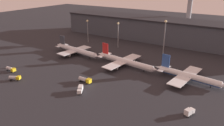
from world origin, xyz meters
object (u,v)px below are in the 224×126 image
object	(u,v)px
airplane_1	(124,61)
service_vehicle_1	(189,112)
airplane_0	(76,50)
service_vehicle_4	(80,89)
service_vehicle_0	(85,80)
service_vehicle_2	(11,69)
service_vehicle_3	(15,78)
airplane_2	(188,76)
control_tower	(189,10)

from	to	relation	value
airplane_1	service_vehicle_1	distance (m)	60.33
airplane_0	service_vehicle_4	world-z (taller)	airplane_0
service_vehicle_0	service_vehicle_4	size ratio (longest dim) A/B	1.24
airplane_1	service_vehicle_2	bearing A→B (deg)	-132.46
service_vehicle_3	service_vehicle_0	bearing A→B (deg)	-1.61
airplane_2	service_vehicle_2	world-z (taller)	airplane_2
service_vehicle_2	airplane_0	bearing A→B (deg)	74.00
service_vehicle_3	service_vehicle_4	world-z (taller)	service_vehicle_4
control_tower	airplane_0	bearing A→B (deg)	-118.59
service_vehicle_0	service_vehicle_3	size ratio (longest dim) A/B	1.21
airplane_2	service_vehicle_2	distance (m)	104.41
service_vehicle_0	airplane_0	bearing A→B (deg)	137.88
airplane_1	airplane_2	bearing A→B (deg)	6.03
airplane_2	control_tower	size ratio (longest dim) A/B	0.92
airplane_1	service_vehicle_0	bearing A→B (deg)	-92.66
service_vehicle_4	control_tower	world-z (taller)	control_tower
service_vehicle_1	service_vehicle_4	bearing A→B (deg)	120.99
airplane_2	service_vehicle_3	world-z (taller)	airplane_2
service_vehicle_2	service_vehicle_4	size ratio (longest dim) A/B	1.13
airplane_0	service_vehicle_0	bearing A→B (deg)	-35.82
airplane_2	service_vehicle_1	size ratio (longest dim) A/B	7.87
service_vehicle_4	control_tower	distance (m)	146.12
service_vehicle_1	control_tower	bearing A→B (deg)	36.25
service_vehicle_4	control_tower	xyz separation A→B (m)	(14.04, 143.43, 24.10)
control_tower	service_vehicle_1	bearing A→B (deg)	-74.72
airplane_0	service_vehicle_3	size ratio (longest dim) A/B	7.17
airplane_2	control_tower	bearing A→B (deg)	112.61
service_vehicle_2	service_vehicle_4	distance (m)	53.02
service_vehicle_2	control_tower	xyz separation A→B (m)	(67.00, 145.85, 24.24)
airplane_0	control_tower	size ratio (longest dim) A/B	1.03
airplane_0	service_vehicle_1	size ratio (longest dim) A/B	8.82
control_tower	service_vehicle_0	bearing A→B (deg)	-98.09
service_vehicle_1	service_vehicle_4	size ratio (longest dim) A/B	0.83
airplane_1	service_vehicle_4	xyz separation A→B (m)	(-0.97, -42.98, -1.35)
service_vehicle_1	service_vehicle_2	world-z (taller)	service_vehicle_1
airplane_0	airplane_1	distance (m)	41.50
airplane_2	service_vehicle_2	bearing A→B (deg)	-147.38
airplane_1	service_vehicle_2	size ratio (longest dim) A/B	6.72
airplane_2	service_vehicle_0	distance (m)	56.55
airplane_2	control_tower	distance (m)	107.56
service_vehicle_0	service_vehicle_1	size ratio (longest dim) A/B	1.49
service_vehicle_4	airplane_1	bearing A→B (deg)	148.21
control_tower	service_vehicle_4	bearing A→B (deg)	-95.59
airplane_1	service_vehicle_3	distance (m)	65.93
service_vehicle_4	airplane_2	bearing A→B (deg)	104.81
airplane_0	service_vehicle_2	bearing A→B (deg)	-97.76
service_vehicle_1	service_vehicle_0	bearing A→B (deg)	110.12
airplane_1	service_vehicle_0	size ratio (longest dim) A/B	6.10
service_vehicle_0	service_vehicle_3	xyz separation A→B (m)	(-34.88, -18.58, -0.18)
airplane_1	airplane_2	world-z (taller)	airplane_2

